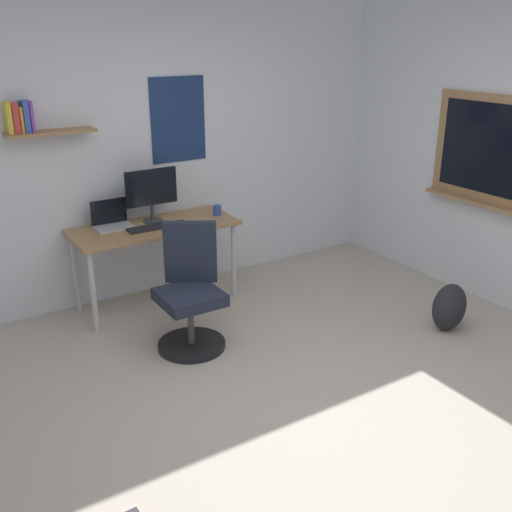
{
  "coord_description": "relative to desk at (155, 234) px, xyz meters",
  "views": [
    {
      "loc": [
        -1.97,
        -2.46,
        2.29
      ],
      "look_at": [
        0.05,
        0.73,
        0.85
      ],
      "focal_mm": 41.52,
      "sensor_mm": 36.0,
      "label": 1
    }
  ],
  "objects": [
    {
      "name": "desk",
      "position": [
        0.0,
        0.0,
        0.0
      ],
      "size": [
        1.41,
        0.6,
        0.73
      ],
      "color": "#997047",
      "rests_on": "ground"
    },
    {
      "name": "ground_plane",
      "position": [
        0.13,
        -2.07,
        -0.65
      ],
      "size": [
        5.2,
        5.2,
        0.0
      ],
      "primitive_type": "plane",
      "color": "#ADA393",
      "rests_on": "ground"
    },
    {
      "name": "keyboard",
      "position": [
        -0.07,
        -0.07,
        0.09
      ],
      "size": [
        0.37,
        0.13,
        0.02
      ],
      "primitive_type": "cube",
      "color": "black",
      "rests_on": "desk"
    },
    {
      "name": "computer_mouse",
      "position": [
        0.21,
        -0.07,
        0.09
      ],
      "size": [
        0.1,
        0.06,
        0.03
      ],
      "primitive_type": "ellipsoid",
      "color": "#262628",
      "rests_on": "desk"
    },
    {
      "name": "coffee_mug",
      "position": [
        0.6,
        -0.02,
        0.12
      ],
      "size": [
        0.08,
        0.08,
        0.09
      ],
      "primitive_type": "cylinder",
      "color": "#334CA5",
      "rests_on": "desk"
    },
    {
      "name": "wall_back",
      "position": [
        0.13,
        0.38,
        0.65
      ],
      "size": [
        5.0,
        0.3,
        2.6
      ],
      "color": "silver",
      "rests_on": "ground"
    },
    {
      "name": "monitor_primary",
      "position": [
        0.04,
        0.1,
        0.35
      ],
      "size": [
        0.46,
        0.17,
        0.46
      ],
      "color": "#38383D",
      "rests_on": "desk"
    },
    {
      "name": "office_chair",
      "position": [
        -0.07,
        -0.81,
        -0.25
      ],
      "size": [
        0.55,
        0.56,
        0.95
      ],
      "color": "black",
      "rests_on": "ground"
    },
    {
      "name": "backpack",
      "position": [
        1.79,
        -1.72,
        -0.46
      ],
      "size": [
        0.32,
        0.22,
        0.4
      ],
      "primitive_type": "ellipsoid",
      "color": "#232328",
      "rests_on": "ground"
    },
    {
      "name": "laptop",
      "position": [
        -0.32,
        0.14,
        0.13
      ],
      "size": [
        0.31,
        0.21,
        0.23
      ],
      "color": "#ADAFB5",
      "rests_on": "desk"
    }
  ]
}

